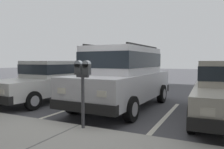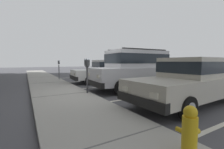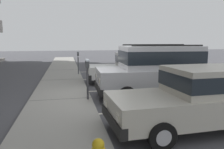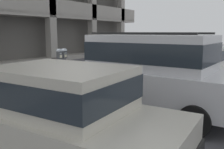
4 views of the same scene
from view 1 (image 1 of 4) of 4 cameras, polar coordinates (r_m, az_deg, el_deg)
ground_plane at (r=5.24m, az=-7.22°, el=-14.11°), size 80.00×80.00×0.10m
sidewalk at (r=4.24m, az=-17.32°, el=-17.01°), size 40.00×2.20×0.12m
parking_stall_lines at (r=7.17m, az=-11.12°, el=-8.89°), size 12.01×4.80×0.01m
silver_suv at (r=7.19m, az=2.99°, el=-0.05°), size 2.13×4.84×2.03m
dark_hatchback at (r=8.81m, az=-16.17°, el=-1.27°), size 2.05×4.59×1.54m
parking_meter_near at (r=4.61m, az=-7.66°, el=-0.86°), size 0.35×0.12×1.43m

